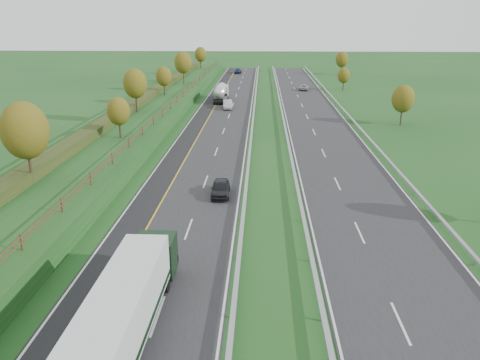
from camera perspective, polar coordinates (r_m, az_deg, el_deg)
The scene contains 19 objects.
ground at distance 68.97m, azimuth 3.33°, elevation 5.14°, with size 400.00×400.00×0.00m, color #184519.
near_carriageway at distance 74.17m, azimuth -2.92°, elevation 6.15°, with size 10.50×200.00×0.04m, color #242427.
far_carriageway at distance 74.41m, azimuth 9.90°, elevation 5.94°, with size 10.50×200.00×0.04m, color #242427.
hard_shoulder at distance 74.62m, azimuth -5.81°, elevation 6.16°, with size 3.00×200.00×0.04m, color black.
lane_markings at distance 73.70m, azimuth 2.05°, elevation 6.11°, with size 26.75×200.00×0.01m.
embankment_left at distance 76.32m, azimuth -12.77°, elevation 6.83°, with size 12.00×200.00×2.00m, color #184519.
hedge_left at distance 76.58m, azimuth -14.31°, elevation 7.93°, with size 2.20×180.00×1.10m, color #233214.
fence_left at distance 74.53m, azimuth -9.57°, elevation 8.10°, with size 0.12×189.06×1.20m.
median_barrier_near at distance 73.71m, azimuth 1.51°, elevation 6.56°, with size 0.32×200.00×0.71m.
median_barrier_far at distance 73.78m, azimuth 5.50°, elevation 6.49°, with size 0.32×200.00×0.71m.
outer_barrier_far at distance 75.23m, azimuth 14.33°, elevation 6.23°, with size 0.32×200.00×0.71m.
trees_left at distance 72.11m, azimuth -13.49°, elevation 10.43°, with size 6.64×164.30×7.66m.
trees_far at distance 104.40m, azimuth 15.53°, elevation 11.58°, with size 8.45×118.60×7.12m.
box_lorry at distance 25.41m, azimuth -13.90°, elevation -15.34°, with size 2.58×16.28×4.06m.
road_tanker at distance 101.15m, azimuth -2.34°, elevation 10.66°, with size 2.40×11.22×3.46m.
car_dark_near at distance 45.83m, azimuth -2.38°, elevation -1.00°, with size 1.77×4.41×1.50m, color black.
car_silver_mid at distance 92.01m, azimuth -1.51°, elevation 9.21°, with size 1.74×4.99×1.65m, color #A0A0A5.
car_small_far at distance 154.76m, azimuth -0.26°, elevation 13.16°, with size 2.19×5.39×1.57m, color #152244.
car_oncoming at distance 118.24m, azimuth 7.81°, elevation 11.14°, with size 2.24×4.85×1.35m, color #A1A0A4.
Camera 1 is at (7.16, -11.98, 16.41)m, focal length 35.00 mm.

